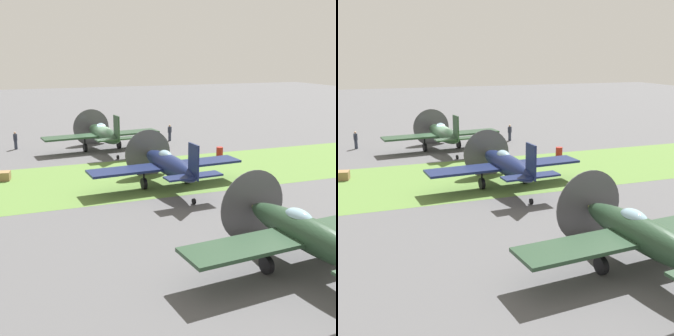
# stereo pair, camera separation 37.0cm
# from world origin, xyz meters

# --- Properties ---
(ground_plane) EXTENTS (160.00, 160.00, 0.00)m
(ground_plane) POSITION_xyz_m (0.00, 0.00, 0.00)
(ground_plane) COLOR #515154
(grass_verge) EXTENTS (120.00, 11.00, 0.01)m
(grass_verge) POSITION_xyz_m (0.00, -9.85, 0.00)
(grass_verge) COLOR #567A38
(grass_verge) RESTS_ON ground
(airplane_lead) EXTENTS (11.37, 9.01, 4.04)m
(airplane_lead) POSITION_xyz_m (0.49, 0.16, 1.69)
(airplane_lead) COLOR #233D28
(airplane_lead) RESTS_ON ground
(airplane_wingman) EXTENTS (11.16, 8.82, 3.97)m
(airplane_wingman) POSITION_xyz_m (2.05, -13.33, 1.66)
(airplane_wingman) COLOR #141E47
(airplane_wingman) RESTS_ON ground
(airplane_trail) EXTENTS (11.37, 9.00, 4.04)m
(airplane_trail) POSITION_xyz_m (3.29, -26.84, 1.69)
(airplane_trail) COLOR #233D28
(airplane_trail) RESTS_ON ground
(ground_crew_chief) EXTENTS (0.55, 0.39, 1.73)m
(ground_crew_chief) POSITION_xyz_m (8.23, 2.75, 0.91)
(ground_crew_chief) COLOR #2D3342
(ground_crew_chief) RESTS_ON ground
(ground_crew_mechanic) EXTENTS (0.38, 0.58, 1.73)m
(ground_crew_mechanic) POSITION_xyz_m (-7.35, 3.91, 0.91)
(ground_crew_mechanic) COLOR #2D3342
(ground_crew_mechanic) RESTS_ON ground
(fuel_drum) EXTENTS (0.60, 0.60, 0.90)m
(fuel_drum) POSITION_xyz_m (9.73, -6.02, 0.45)
(fuel_drum) COLOR maroon
(fuel_drum) RESTS_ON ground
(supply_crate) EXTENTS (1.05, 1.05, 0.64)m
(supply_crate) POSITION_xyz_m (-8.67, -7.27, 0.32)
(supply_crate) COLOR olive
(supply_crate) RESTS_ON ground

